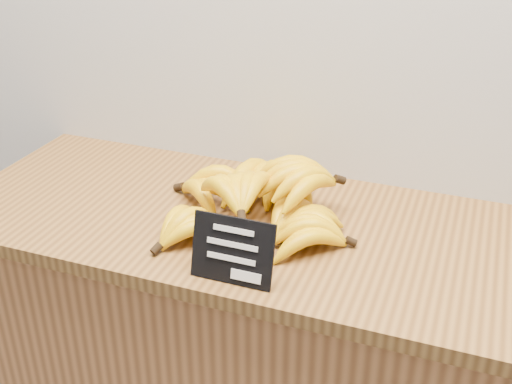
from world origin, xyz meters
name	(u,v)px	position (x,y,z in m)	size (l,w,h in m)	color
counter_top	(264,226)	(0.07, 2.75, 0.92)	(1.34, 0.54, 0.03)	brown
chalkboard_sign	(232,251)	(0.08, 2.54, 0.99)	(0.15, 0.01, 0.12)	black
banana_pile	(261,197)	(0.05, 2.76, 0.98)	(0.43, 0.41, 0.12)	#EABA09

